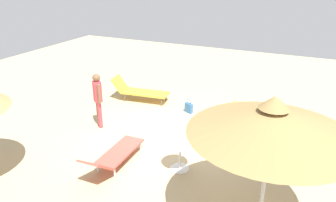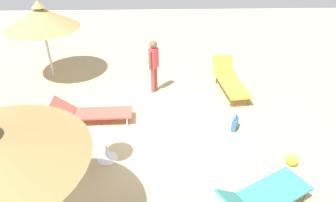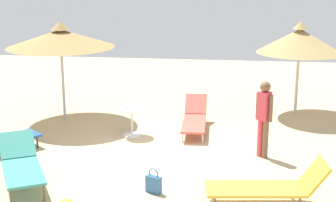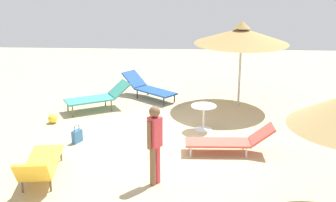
% 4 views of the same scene
% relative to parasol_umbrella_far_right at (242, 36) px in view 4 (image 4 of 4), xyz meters
% --- Properties ---
extents(ground, '(24.00, 24.00, 0.10)m').
position_rel_parasol_umbrella_far_right_xyz_m(ground, '(3.03, -2.28, -2.31)').
color(ground, tan).
extents(parasol_umbrella_far_right, '(2.89, 2.89, 2.70)m').
position_rel_parasol_umbrella_far_right_xyz_m(parasol_umbrella_far_right, '(0.00, 0.00, 0.00)').
color(parasol_umbrella_far_right, '#B2B2B7').
rests_on(parasol_umbrella_far_right, ground).
extents(lounge_chair_edge, '(0.64, 2.14, 0.73)m').
position_rel_parasol_umbrella_far_right_xyz_m(lounge_chair_edge, '(3.66, -0.54, -1.92)').
color(lounge_chair_edge, '#CC4C3F').
rests_on(lounge_chair_edge, ground).
extents(lounge_chair_near_right, '(2.18, 0.93, 0.84)m').
position_rel_parasol_umbrella_far_right_xyz_m(lounge_chair_near_right, '(5.31, -4.70, -1.88)').
color(lounge_chair_near_right, gold).
rests_on(lounge_chair_near_right, ground).
extents(lounge_chair_far_left, '(1.56, 2.07, 0.81)m').
position_rel_parasol_umbrella_far_right_xyz_m(lounge_chair_far_left, '(0.58, -4.37, -1.83)').
color(lounge_chair_far_left, teal).
rests_on(lounge_chair_far_left, ground).
extents(lounge_chair_back, '(1.79, 1.98, 0.78)m').
position_rel_parasol_umbrella_far_right_xyz_m(lounge_chair_back, '(-0.68, -2.93, -1.88)').
color(lounge_chair_back, '#1E478C').
rests_on(lounge_chair_back, ground).
extents(person_standing_front, '(0.36, 0.32, 1.73)m').
position_rel_parasol_umbrella_far_right_xyz_m(person_standing_front, '(5.31, -2.25, -1.28)').
color(person_standing_front, brown).
rests_on(person_standing_front, ground).
extents(handbag, '(0.33, 0.25, 0.49)m').
position_rel_parasol_umbrella_far_right_xyz_m(handbag, '(3.19, -4.42, -2.07)').
color(handbag, '#336699').
rests_on(handbag, ground).
extents(side_table_round, '(0.69, 0.69, 0.71)m').
position_rel_parasol_umbrella_far_right_xyz_m(side_table_round, '(2.14, -1.16, -1.77)').
color(side_table_round, silver).
rests_on(side_table_round, ground).
extents(beach_ball, '(0.27, 0.27, 0.27)m').
position_rel_parasol_umbrella_far_right_xyz_m(beach_ball, '(1.82, -5.46, -2.12)').
color(beach_ball, yellow).
rests_on(beach_ball, ground).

